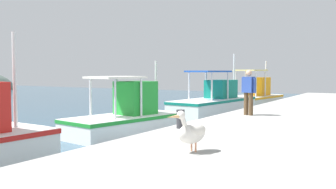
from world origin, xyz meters
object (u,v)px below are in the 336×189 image
object	(u,v)px
fishing_boat_third	(127,117)
pelican	(192,131)
mooring_bollard_second	(181,119)
fishing_boat_fifth	(254,97)
fishing_boat_fourth	(215,104)
fisherman_standing	(249,91)

from	to	relation	value
fishing_boat_third	pelican	size ratio (longest dim) A/B	5.12
pelican	mooring_bollard_second	xyz separation A→B (m)	(2.55, 1.67, -0.14)
pelican	mooring_bollard_second	world-z (taller)	pelican
mooring_bollard_second	pelican	bearing A→B (deg)	-146.80
mooring_bollard_second	fishing_boat_fifth	bearing A→B (deg)	10.93
fishing_boat_fourth	mooring_bollard_second	size ratio (longest dim) A/B	11.77
fisherman_standing	fishing_boat_fourth	bearing A→B (deg)	35.56
fishing_boat_third	fishing_boat_fifth	xyz separation A→B (m)	(12.88, -0.65, 0.01)
fishing_boat_third	fisherman_standing	size ratio (longest dim) A/B	3.07
fishing_boat_fourth	mooring_bollard_second	world-z (taller)	fishing_boat_fourth
fishing_boat_third	pelican	world-z (taller)	fishing_boat_third
fishing_boat_third	fishing_boat_fifth	distance (m)	12.89
mooring_bollard_second	fishing_boat_fourth	bearing A→B (deg)	18.20
fisherman_standing	mooring_bollard_second	size ratio (longest dim) A/B	3.13
fishing_boat_fourth	pelican	bearing A→B (deg)	-158.09
mooring_bollard_second	fishing_boat_third	bearing A→B (deg)	57.36
fishing_boat_third	mooring_bollard_second	xyz separation A→B (m)	(-2.30, -3.58, 0.43)
fishing_boat_third	fisherman_standing	xyz separation A→B (m)	(1.66, -4.14, 1.04)
fishing_boat_fourth	fisherman_standing	xyz separation A→B (m)	(-4.80, -3.43, 1.00)
fishing_boat_fourth	fisherman_standing	size ratio (longest dim) A/B	3.76
pelican	fishing_boat_fifth	bearing A→B (deg)	14.55
pelican	fisherman_standing	size ratio (longest dim) A/B	0.60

